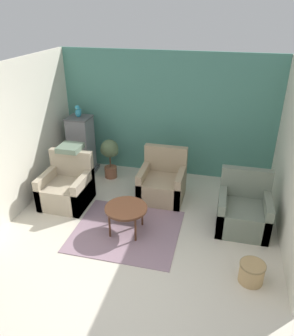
{
  "coord_description": "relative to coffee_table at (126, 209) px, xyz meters",
  "views": [
    {
      "loc": [
        1.22,
        -3.16,
        3.48
      ],
      "look_at": [
        0.0,
        1.75,
        0.93
      ],
      "focal_mm": 35.0,
      "sensor_mm": 36.0,
      "label": 1
    }
  ],
  "objects": [
    {
      "name": "wicker_basket",
      "position": [
        2.01,
        -0.66,
        -0.27
      ],
      "size": [
        0.36,
        0.36,
        0.3
      ],
      "color": "tan",
      "rests_on": "ground_plane"
    },
    {
      "name": "potted_plant",
      "position": [
        -0.92,
        1.79,
        0.14
      ],
      "size": [
        0.43,
        0.39,
        0.89
      ],
      "color": "brown",
      "rests_on": "ground_plane"
    },
    {
      "name": "throw_pillow",
      "position": [
        -1.37,
        0.9,
        0.59
      ],
      "size": [
        0.42,
        0.42,
        0.1
      ],
      "color": "slate",
      "rests_on": "armchair_left"
    },
    {
      "name": "armchair_middle",
      "position": [
        0.36,
        1.23,
        -0.13
      ],
      "size": [
        0.85,
        0.83,
        0.98
      ],
      "color": "#9E896B",
      "rests_on": "ground_plane"
    },
    {
      "name": "wall_back_accent",
      "position": [
        0.21,
        2.4,
        0.89
      ],
      "size": [
        4.7,
        0.06,
        2.66
      ],
      "color": "#4C897A",
      "rests_on": "ground_plane"
    },
    {
      "name": "armchair_right",
      "position": [
        1.9,
        0.6,
        -0.13
      ],
      "size": [
        0.85,
        0.83,
        0.98
      ],
      "color": "slate",
      "rests_on": "ground_plane"
    },
    {
      "name": "birdcage",
      "position": [
        -1.63,
        1.9,
        0.2
      ],
      "size": [
        0.59,
        0.59,
        1.3
      ],
      "color": "#555559",
      "rests_on": "ground_plane"
    },
    {
      "name": "coffee_table",
      "position": [
        0.0,
        0.0,
        0.0
      ],
      "size": [
        0.71,
        0.71,
        0.48
      ],
      "color": "#472819",
      "rests_on": "ground_plane"
    },
    {
      "name": "wall_left",
      "position": [
        -2.12,
        0.61,
        0.89
      ],
      "size": [
        0.06,
        3.51,
        2.66
      ],
      "color": "silver",
      "rests_on": "ground_plane"
    },
    {
      "name": "ground_plane",
      "position": [
        0.21,
        -1.14,
        -0.44
      ],
      "size": [
        20.0,
        20.0,
        0.0
      ],
      "primitive_type": "plane",
      "color": "beige",
      "rests_on": "ground"
    },
    {
      "name": "parrot",
      "position": [
        -1.63,
        1.91,
        0.99
      ],
      "size": [
        0.12,
        0.22,
        0.27
      ],
      "color": "teal",
      "rests_on": "birdcage"
    },
    {
      "name": "area_rug",
      "position": [
        -0.0,
        -0.0,
        -0.43
      ],
      "size": [
        1.77,
        1.57,
        0.01
      ],
      "color": "gray",
      "rests_on": "ground_plane"
    },
    {
      "name": "armchair_left",
      "position": [
        -1.37,
        0.59,
        -0.13
      ],
      "size": [
        0.85,
        0.83,
        0.98
      ],
      "color": "tan",
      "rests_on": "ground_plane"
    }
  ]
}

